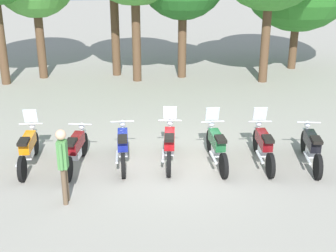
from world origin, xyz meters
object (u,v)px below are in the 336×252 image
motorcycle_6 (311,147)px  motorcycle_0 (28,148)px  person_0 (63,160)px  motorcycle_2 (123,146)px  motorcycle_3 (169,144)px  motorcycle_4 (216,145)px  motorcycle_1 (76,149)px  motorcycle_5 (263,145)px

motorcycle_6 → motorcycle_0: bearing=94.5°
person_0 → motorcycle_6: bearing=-161.8°
motorcycle_6 → person_0: person_0 is taller
motorcycle_2 → motorcycle_3: bearing=-91.1°
person_0 → motorcycle_4: bearing=-150.2°
motorcycle_1 → motorcycle_3: 2.43m
motorcycle_2 → person_0: 2.35m
motorcycle_0 → motorcycle_1: bearing=-96.2°
motorcycle_3 → motorcycle_2: bearing=95.4°
motorcycle_2 → motorcycle_6: size_ratio=1.01×
motorcycle_0 → motorcycle_5: (6.08, -0.51, 0.00)m
motorcycle_2 → motorcycle_3: size_ratio=1.00×
motorcycle_0 → person_0: size_ratio=1.25×
motorcycle_6 → motorcycle_5: bearing=90.0°
motorcycle_3 → motorcycle_4: (1.21, -0.23, 0.00)m
motorcycle_1 → motorcycle_4: bearing=-82.3°
motorcycle_6 → motorcycle_1: bearing=95.1°
motorcycle_2 → motorcycle_6: same height
motorcycle_2 → motorcycle_3: 1.22m
motorcycle_1 → motorcycle_5: 4.87m
motorcycle_4 → motorcycle_2: bearing=82.6°
motorcycle_2 → person_0: bearing=146.1°
motorcycle_2 → motorcycle_3: motorcycle_3 is taller
motorcycle_0 → motorcycle_2: size_ratio=1.00×
motorcycle_2 → motorcycle_6: bearing=-96.1°
person_0 → motorcycle_0: bearing=-54.0°
motorcycle_3 → motorcycle_5: size_ratio=1.00×
motorcycle_4 → motorcycle_1: bearing=85.9°
motorcycle_4 → motorcycle_6: size_ratio=1.01×
person_0 → motorcycle_1: bearing=-86.6°
motorcycle_4 → person_0: person_0 is taller
motorcycle_1 → motorcycle_0: bearing=92.1°
motorcycle_2 → motorcycle_5: (3.65, -0.40, 0.01)m
motorcycle_3 → person_0: person_0 is taller
motorcycle_3 → motorcycle_5: 2.46m
motorcycle_2 → motorcycle_0: bearing=88.6°
motorcycle_2 → person_0: (-1.32, -1.88, 0.53)m
motorcycle_2 → motorcycle_4: bearing=-95.3°
motorcycle_1 → motorcycle_4: size_ratio=0.99×
motorcycle_0 → person_0: person_0 is taller
motorcycle_0 → motorcycle_1: (1.22, -0.19, -0.01)m
motorcycle_2 → motorcycle_3: (1.22, -0.05, 0.01)m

